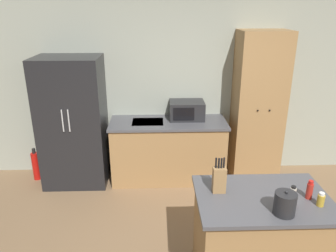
% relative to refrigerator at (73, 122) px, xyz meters
% --- Properties ---
extents(wall_back, '(7.20, 0.06, 2.60)m').
position_rel_refrigerator_xyz_m(wall_back, '(1.83, 0.37, 0.39)').
color(wall_back, '#9EA393').
rests_on(wall_back, ground_plane).
extents(refrigerator, '(0.88, 0.70, 1.83)m').
position_rel_refrigerator_xyz_m(refrigerator, '(0.00, 0.00, 0.00)').
color(refrigerator, black).
rests_on(refrigerator, ground_plane).
extents(back_counter, '(1.67, 0.67, 0.90)m').
position_rel_refrigerator_xyz_m(back_counter, '(1.34, 0.02, -0.46)').
color(back_counter, '#9E7547').
rests_on(back_counter, ground_plane).
extents(pantry_cabinet, '(0.68, 0.54, 2.15)m').
position_rel_refrigerator_xyz_m(pantry_cabinet, '(2.63, 0.08, 0.16)').
color(pantry_cabinet, '#9E7547').
rests_on(pantry_cabinet, ground_plane).
extents(kitchen_island, '(1.16, 0.80, 0.90)m').
position_rel_refrigerator_xyz_m(kitchen_island, '(2.10, -1.95, -0.46)').
color(kitchen_island, '#9E7547').
rests_on(kitchen_island, ground_plane).
extents(microwave, '(0.49, 0.37, 0.26)m').
position_rel_refrigerator_xyz_m(microwave, '(1.61, 0.14, 0.12)').
color(microwave, '#232326').
rests_on(microwave, back_counter).
extents(knife_block, '(0.11, 0.08, 0.33)m').
position_rel_refrigerator_xyz_m(knife_block, '(1.73, -1.85, 0.11)').
color(knife_block, '#9E7547').
rests_on(knife_block, kitchen_island).
extents(spice_bottle_tall_dark, '(0.05, 0.05, 0.17)m').
position_rel_refrigerator_xyz_m(spice_bottle_tall_dark, '(2.48, -1.98, 0.06)').
color(spice_bottle_tall_dark, '#B2281E').
rests_on(spice_bottle_tall_dark, kitchen_island).
extents(spice_bottle_short_red, '(0.06, 0.06, 0.12)m').
position_rel_refrigerator_xyz_m(spice_bottle_short_red, '(2.53, -2.10, 0.04)').
color(spice_bottle_short_red, gold).
rests_on(spice_bottle_short_red, kitchen_island).
extents(spice_bottle_amber_oil, '(0.04, 0.04, 0.11)m').
position_rel_refrigerator_xyz_m(spice_bottle_amber_oil, '(2.30, -2.09, 0.03)').
color(spice_bottle_amber_oil, '#B2281E').
rests_on(spice_bottle_amber_oil, kitchen_island).
extents(spice_bottle_green_herb, '(0.05, 0.05, 0.10)m').
position_rel_refrigerator_xyz_m(spice_bottle_green_herb, '(2.35, -1.95, 0.03)').
color(spice_bottle_green_herb, beige).
rests_on(spice_bottle_green_herb, kitchen_island).
extents(kettle, '(0.17, 0.17, 0.21)m').
position_rel_refrigerator_xyz_m(kettle, '(2.19, -2.20, 0.08)').
color(kettle, '#232326').
rests_on(kettle, kitchen_island).
extents(fire_extinguisher, '(0.11, 0.11, 0.50)m').
position_rel_refrigerator_xyz_m(fire_extinguisher, '(-0.63, 0.05, -0.69)').
color(fire_extinguisher, red).
rests_on(fire_extinguisher, ground_plane).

